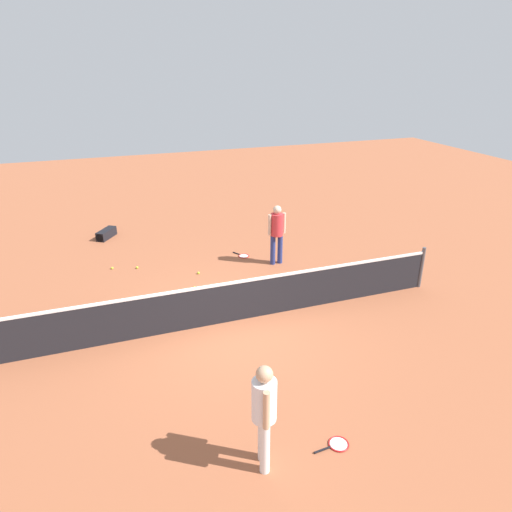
% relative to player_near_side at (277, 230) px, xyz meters
% --- Properties ---
extents(ground_plane, '(40.00, 40.00, 0.00)m').
position_rel_player_near_side_xyz_m(ground_plane, '(2.12, 2.54, -1.01)').
color(ground_plane, '#9E5638').
extents(court_net, '(10.09, 0.09, 1.07)m').
position_rel_player_near_side_xyz_m(court_net, '(2.12, 2.54, -0.51)').
color(court_net, '#4C4C51').
rests_on(court_net, ground_plane).
extents(player_near_side, '(0.52, 0.35, 1.70)m').
position_rel_player_near_side_xyz_m(player_near_side, '(0.00, 0.00, 0.00)').
color(player_near_side, navy).
rests_on(player_near_side, ground_plane).
extents(player_far_side, '(0.41, 0.53, 1.70)m').
position_rel_player_near_side_xyz_m(player_far_side, '(2.77, 6.40, 0.00)').
color(player_far_side, white).
rests_on(player_far_side, ground_plane).
extents(tennis_racket_near_player, '(0.45, 0.59, 0.03)m').
position_rel_player_near_side_xyz_m(tennis_racket_near_player, '(0.73, -0.80, -1.00)').
color(tennis_racket_near_player, red).
rests_on(tennis_racket_near_player, ground_plane).
extents(tennis_racket_far_player, '(0.59, 0.34, 0.03)m').
position_rel_player_near_side_xyz_m(tennis_racket_far_player, '(1.60, 6.44, -1.00)').
color(tennis_racket_far_player, red).
rests_on(tennis_racket_far_player, ground_plane).
extents(tennis_ball_near_player, '(0.07, 0.07, 0.07)m').
position_rel_player_near_side_xyz_m(tennis_ball_near_player, '(2.23, -0.05, -0.98)').
color(tennis_ball_near_player, '#C6E033').
rests_on(tennis_ball_near_player, ground_plane).
extents(tennis_ball_by_net, '(0.07, 0.07, 0.07)m').
position_rel_player_near_side_xyz_m(tennis_ball_by_net, '(-0.86, 1.36, -0.98)').
color(tennis_ball_by_net, '#C6E033').
rests_on(tennis_ball_by_net, ground_plane).
extents(tennis_ball_midcourt, '(0.07, 0.07, 0.07)m').
position_rel_player_near_side_xyz_m(tennis_ball_midcourt, '(3.75, -0.96, -0.98)').
color(tennis_ball_midcourt, '#C6E033').
rests_on(tennis_ball_midcourt, ground_plane).
extents(tennis_ball_baseline, '(0.07, 0.07, 0.07)m').
position_rel_player_near_side_xyz_m(tennis_ball_baseline, '(4.41, -1.15, -0.98)').
color(tennis_ball_baseline, '#C6E033').
rests_on(tennis_ball_baseline, ground_plane).
extents(tennis_ball_stray_left, '(0.07, 0.07, 0.07)m').
position_rel_player_near_side_xyz_m(tennis_ball_stray_left, '(2.52, 0.76, -0.98)').
color(tennis_ball_stray_left, '#C6E033').
rests_on(tennis_ball_stray_left, ground_plane).
extents(equipment_bag, '(0.68, 0.82, 0.28)m').
position_rel_player_near_side_xyz_m(equipment_bag, '(4.45, -3.66, -0.87)').
color(equipment_bag, black).
rests_on(equipment_bag, ground_plane).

